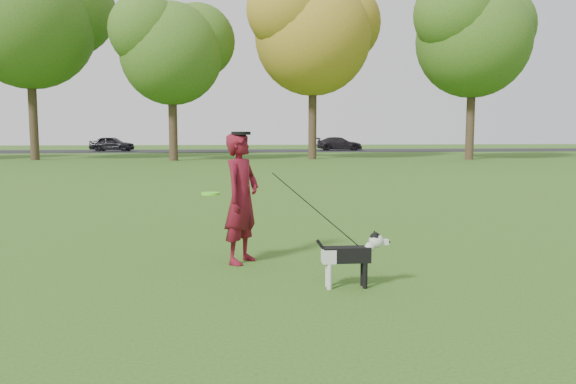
{
  "coord_description": "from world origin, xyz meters",
  "views": [
    {
      "loc": [
        -0.65,
        -6.48,
        1.68
      ],
      "look_at": [
        -0.01,
        0.15,
        0.95
      ],
      "focal_mm": 35.0,
      "sensor_mm": 36.0,
      "label": 1
    }
  ],
  "objects": [
    {
      "name": "ground",
      "position": [
        0.0,
        0.0,
        0.0
      ],
      "size": [
        120.0,
        120.0,
        0.0
      ],
      "primitive_type": "plane",
      "color": "#285116",
      "rests_on": "ground"
    },
    {
      "name": "road",
      "position": [
        0.0,
        40.0,
        0.01
      ],
      "size": [
        120.0,
        7.0,
        0.02
      ],
      "primitive_type": "cube",
      "color": "black",
      "rests_on": "ground"
    },
    {
      "name": "man",
      "position": [
        -0.56,
        0.59,
        0.83
      ],
      "size": [
        0.65,
        0.72,
        1.66
      ],
      "primitive_type": "imported",
      "rotation": [
        0.0,
        0.0,
        1.03
      ],
      "color": "#560C17",
      "rests_on": "ground"
    },
    {
      "name": "dog",
      "position": [
        0.6,
        -0.68,
        0.37
      ],
      "size": [
        0.81,
        0.16,
        0.61
      ],
      "color": "black",
      "rests_on": "ground"
    },
    {
      "name": "car_left",
      "position": [
        -10.39,
        40.0,
        0.61
      ],
      "size": [
        3.64,
        1.87,
        1.19
      ],
      "primitive_type": "imported",
      "rotation": [
        0.0,
        0.0,
        1.43
      ],
      "color": "black",
      "rests_on": "road"
    },
    {
      "name": "car_right",
      "position": [
        8.18,
        40.0,
        0.58
      ],
      "size": [
        3.9,
        1.7,
        1.12
      ],
      "primitive_type": "imported",
      "rotation": [
        0.0,
        0.0,
        1.53
      ],
      "color": "black",
      "rests_on": "road"
    },
    {
      "name": "man_held_items",
      "position": [
        0.27,
        -0.07,
        0.78
      ],
      "size": [
        1.77,
        1.39,
        1.26
      ],
      "color": "#5AFC1F",
      "rests_on": "ground"
    },
    {
      "name": "tree_row",
      "position": [
        -1.43,
        26.07,
        7.41
      ],
      "size": [
        51.74,
        8.86,
        12.01
      ],
      "color": "#38281C",
      "rests_on": "ground"
    }
  ]
}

